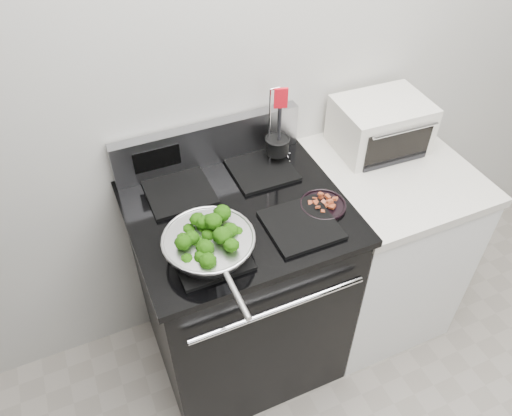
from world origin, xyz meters
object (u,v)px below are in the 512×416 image
bacon_plate (323,203)px  gas_range (240,287)px  toaster_oven (380,125)px  skillet (209,244)px  utensil_holder (277,149)px

bacon_plate → gas_range: bearing=158.3°
gas_range → toaster_oven: toaster_oven is taller
skillet → toaster_oven: 0.94m
skillet → bacon_plate: skillet is taller
skillet → utensil_holder: 0.56m
gas_range → toaster_oven: (0.71, 0.16, 0.54)m
gas_range → utensil_holder: (0.25, 0.20, 0.52)m
skillet → utensil_holder: utensil_holder is taller
bacon_plate → utensil_holder: utensil_holder is taller
gas_range → skillet: 0.57m
gas_range → utensil_holder: bearing=37.9°
gas_range → utensil_holder: 0.61m
toaster_oven → gas_range: bearing=-165.2°
gas_range → skillet: (-0.17, -0.17, 0.51)m
bacon_plate → skillet: bearing=-173.1°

